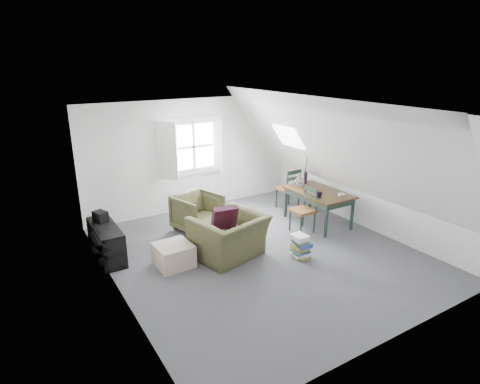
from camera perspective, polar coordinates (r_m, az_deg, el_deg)
floor at (r=7.26m, az=3.03°, el=-8.69°), size 5.50×5.50×0.00m
ceiling at (r=6.51m, az=3.41°, el=11.29°), size 5.50×5.50×0.00m
wall_back at (r=9.10m, az=-6.70°, el=5.23°), size 5.00×0.00×5.00m
wall_front at (r=4.94m, az=21.77°, el=-7.59°), size 5.00×0.00×5.00m
wall_left at (r=5.81m, az=-17.58°, el=-3.19°), size 0.00×5.50×5.50m
wall_right at (r=8.41m, az=17.41°, el=3.42°), size 0.00×5.50×5.50m
slope_left at (r=5.92m, az=-9.17°, el=3.20°), size 3.19×5.50×4.48m
slope_right at (r=7.61m, az=13.00°, el=6.35°), size 3.19×5.50×4.48m
dormer_window at (r=8.99m, az=-6.54°, el=6.39°), size 1.71×0.35×1.30m
skylight at (r=8.58m, az=6.91°, el=7.80°), size 0.35×0.75×0.47m
armchair_near at (r=7.16m, az=-1.55°, el=-9.07°), size 1.37×1.26×0.75m
armchair_far at (r=8.23m, az=-5.95°, el=-5.37°), size 1.01×1.03×0.76m
throw_pillow at (r=7.00m, az=-2.22°, el=-3.71°), size 0.47×0.31×0.46m
ottoman at (r=6.86m, az=-9.41°, el=-8.84°), size 0.60×0.60×0.38m
dining_table at (r=8.46m, az=11.08°, el=-0.47°), size 0.85×1.42×0.71m
demijohn at (r=8.62m, az=8.43°, el=1.53°), size 0.21×0.21×0.29m
vase_twigs at (r=8.84m, az=9.28°, el=2.08°), size 0.08×0.09×0.65m
cup at (r=8.06m, az=11.23°, el=-0.73°), size 0.11×0.11×0.10m
paper_box at (r=8.26m, az=14.25°, el=-0.35°), size 0.13×0.11×0.04m
dining_chair_far at (r=9.21m, az=6.97°, el=0.56°), size 0.45×0.45×0.96m
dining_chair_near at (r=8.06m, az=9.10°, el=-2.43°), size 0.42×0.42×0.90m
media_shelf at (r=7.33m, az=-18.38°, el=-7.06°), size 0.39×1.16×0.59m
electronics_box at (r=7.44m, az=-19.23°, el=-3.34°), size 0.26×0.30×0.20m
magazine_stack at (r=7.11m, az=8.61°, el=-7.62°), size 0.31×0.37×0.41m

